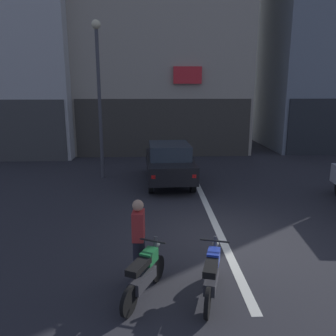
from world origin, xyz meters
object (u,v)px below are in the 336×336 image
at_px(car_black_crossing_near, 169,162).
at_px(street_lamp, 99,84).
at_px(motorcycle_green_row_leftmost, 145,273).
at_px(person_by_motorcycles, 139,240).
at_px(motorcycle_blue_row_left_mid, 212,274).

height_order(car_black_crossing_near, street_lamp, street_lamp).
relative_size(car_black_crossing_near, motorcycle_green_row_leftmost, 2.70).
distance_m(car_black_crossing_near, person_by_motorcycles, 7.06).
bearing_deg(person_by_motorcycles, motorcycle_blue_row_left_mid, -25.48).
relative_size(street_lamp, person_by_motorcycles, 3.81).
bearing_deg(motorcycle_blue_row_left_mid, car_black_crossing_near, 93.27).
bearing_deg(motorcycle_green_row_leftmost, motorcycle_blue_row_left_mid, -3.16).
distance_m(motorcycle_green_row_leftmost, motorcycle_blue_row_left_mid, 1.22).
bearing_deg(motorcycle_blue_row_left_mid, motorcycle_green_row_leftmost, 176.84).
height_order(street_lamp, motorcycle_blue_row_left_mid, street_lamp).
bearing_deg(motorcycle_blue_row_left_mid, street_lamp, 110.56).
distance_m(street_lamp, motorcycle_green_row_leftmost, 9.48).
bearing_deg(person_by_motorcycles, car_black_crossing_near, 82.60).
bearing_deg(person_by_motorcycles, motorcycle_green_row_leftmost, -77.68).
height_order(car_black_crossing_near, motorcycle_green_row_leftmost, car_black_crossing_near).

